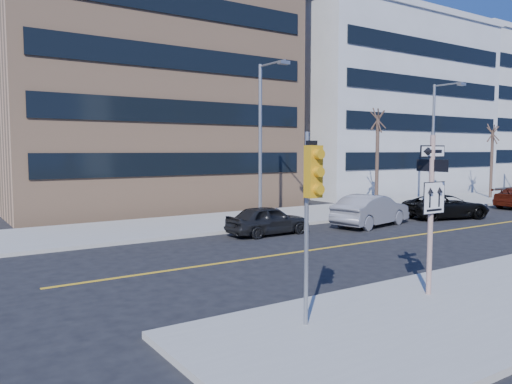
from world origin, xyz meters
TOP-DOWN VIEW (x-y plane):
  - ground at (0.00, 0.00)m, footprint 120.00×120.00m
  - far_sidewalk at (18.00, 12.00)m, footprint 66.00×6.00m
  - road_centerline at (12.00, 4.00)m, footprint 40.00×0.14m
  - sign_pole at (0.00, -2.51)m, footprint 0.92×0.92m
  - traffic_signal at (-4.00, -2.66)m, footprint 0.32×0.45m
  - parked_car_a at (2.24, 7.77)m, footprint 1.60×3.92m
  - parked_car_b at (8.02, 7.04)m, footprint 2.63×5.05m
  - parked_car_c at (13.65, 6.74)m, footprint 3.53×5.21m
  - streetlight_a at (4.00, 10.76)m, footprint 0.55×2.25m
  - streetlight_b at (18.00, 10.76)m, footprint 0.55×2.25m
  - street_tree_west at (13.00, 11.30)m, footprint 1.80×1.80m
  - street_tree_east at (26.00, 11.60)m, footprint 1.80×1.80m
  - building_brick at (2.00, 25.00)m, footprint 18.00×18.00m
  - building_grey_mid at (24.00, 24.00)m, footprint 20.00×16.00m
  - building_grey_far at (45.00, 27.00)m, footprint 18.00×18.00m

SIDE VIEW (x-z plane):
  - ground at x=0.00m, z-range 0.00..0.00m
  - road_centerline at x=12.00m, z-range 0.00..0.01m
  - far_sidewalk at x=18.00m, z-range 0.00..0.15m
  - parked_car_c at x=13.65m, z-range 0.00..1.33m
  - parked_car_a at x=2.24m, z-range 0.00..1.33m
  - parked_car_b at x=8.02m, z-range 0.00..1.58m
  - sign_pole at x=0.00m, z-range 0.41..4.47m
  - traffic_signal at x=-4.00m, z-range 1.03..5.03m
  - streetlight_a at x=4.00m, z-range 0.76..8.76m
  - streetlight_b at x=18.00m, z-range 0.76..8.76m
  - street_tree_east at x=26.00m, z-range 2.07..7.82m
  - street_tree_west at x=13.00m, z-range 2.35..8.70m
  - building_grey_mid at x=24.00m, z-range 0.00..15.00m
  - building_grey_far at x=45.00m, z-range 0.00..16.00m
  - building_brick at x=2.00m, z-range 0.00..18.00m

